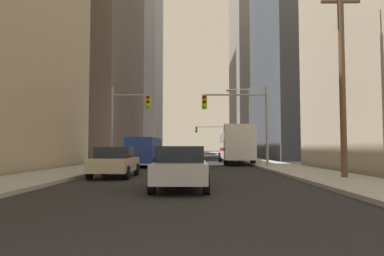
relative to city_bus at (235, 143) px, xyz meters
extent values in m
cube|color=#9E9E99|center=(-11.10, 18.51, -1.85)|extent=(3.56, 160.00, 0.15)
cube|color=#9E9E99|center=(2.67, 18.51, -1.85)|extent=(3.56, 160.00, 0.15)
cube|color=silver|center=(0.00, -0.01, 0.02)|extent=(2.84, 11.57, 2.90)
cube|color=black|center=(-1.26, -0.01, 0.54)|extent=(0.34, 10.58, 0.80)
cube|color=red|center=(-1.26, -0.01, -0.56)|extent=(0.33, 10.58, 0.28)
cylinder|color=black|center=(-1.17, 4.02, -1.43)|extent=(0.32, 1.00, 1.00)
cylinder|color=black|center=(1.18, 4.02, -1.43)|extent=(0.32, 1.00, 1.00)
cylinder|color=black|center=(-1.17, -3.23, -1.43)|extent=(0.32, 1.00, 1.00)
cylinder|color=black|center=(1.18, -3.23, -1.43)|extent=(0.32, 1.00, 1.00)
cube|color=navy|center=(-7.74, -6.17, -0.62)|extent=(2.17, 5.26, 1.90)
cube|color=black|center=(-7.74, -3.57, -0.20)|extent=(1.76, 0.08, 0.60)
cylinder|color=black|center=(-8.70, -4.51, -1.57)|extent=(0.24, 0.72, 0.72)
cylinder|color=black|center=(-6.78, -4.51, -1.57)|extent=(0.24, 0.72, 0.72)
cylinder|color=black|center=(-8.70, -7.84, -1.57)|extent=(0.24, 0.72, 0.72)
cylinder|color=black|center=(-6.78, -7.84, -1.57)|extent=(0.24, 0.72, 0.72)
cube|color=#B7BABF|center=(-4.24, -21.16, -1.28)|extent=(1.83, 4.21, 0.65)
cube|color=black|center=(-4.24, -21.31, -0.68)|extent=(1.60, 1.91, 0.55)
cylinder|color=black|center=(-5.10, -19.82, -1.61)|extent=(0.22, 0.64, 0.64)
cylinder|color=black|center=(-3.38, -19.82, -1.61)|extent=(0.22, 0.64, 0.64)
cylinder|color=black|center=(-5.10, -22.51, -1.61)|extent=(0.22, 0.64, 0.64)
cylinder|color=black|center=(-3.38, -22.51, -1.61)|extent=(0.22, 0.64, 0.64)
cube|color=#C6B793|center=(-7.77, -16.02, -1.28)|extent=(1.84, 4.22, 0.65)
cube|color=black|center=(-7.77, -16.17, -0.68)|extent=(1.60, 1.92, 0.55)
cylinder|color=black|center=(-8.63, -14.68, -1.61)|extent=(0.22, 0.64, 0.64)
cylinder|color=black|center=(-6.91, -14.68, -1.61)|extent=(0.22, 0.64, 0.64)
cylinder|color=black|center=(-8.63, -17.37, -1.61)|extent=(0.22, 0.64, 0.64)
cylinder|color=black|center=(-6.91, -17.37, -1.61)|extent=(0.22, 0.64, 0.64)
cube|color=maroon|center=(-4.34, -5.17, -1.28)|extent=(1.91, 4.25, 0.65)
cube|color=black|center=(-4.34, -5.32, -0.68)|extent=(1.63, 1.94, 0.55)
cylinder|color=black|center=(-5.21, -3.83, -1.61)|extent=(0.22, 0.64, 0.64)
cylinder|color=black|center=(-3.48, -3.83, -1.61)|extent=(0.22, 0.64, 0.64)
cylinder|color=black|center=(-5.21, -6.51, -1.61)|extent=(0.22, 0.64, 0.64)
cylinder|color=black|center=(-3.48, -6.51, -1.61)|extent=(0.22, 0.64, 0.64)
cylinder|color=gray|center=(-9.92, -7.84, 1.07)|extent=(0.18, 0.18, 6.00)
cylinder|color=gray|center=(-8.59, -7.84, 3.47)|extent=(2.67, 0.12, 0.12)
cube|color=gold|center=(-7.25, -7.84, 2.95)|extent=(0.38, 0.30, 1.05)
sphere|color=black|center=(-7.25, -8.01, 3.29)|extent=(0.24, 0.24, 0.24)
sphere|color=black|center=(-7.25, -8.01, 2.95)|extent=(0.24, 0.24, 0.24)
sphere|color=#19D833|center=(-7.25, -8.01, 2.61)|extent=(0.24, 0.24, 0.24)
cylinder|color=gray|center=(1.49, -7.84, 1.07)|extent=(0.18, 0.18, 6.00)
cylinder|color=gray|center=(-0.80, -7.84, 3.47)|extent=(4.59, 0.12, 0.12)
cube|color=gold|center=(-3.09, -7.84, 2.95)|extent=(0.38, 0.30, 1.05)
sphere|color=black|center=(-3.09, -8.01, 3.29)|extent=(0.24, 0.24, 0.24)
sphere|color=black|center=(-3.09, -8.01, 2.95)|extent=(0.24, 0.24, 0.24)
sphere|color=#19D833|center=(-3.09, -8.01, 2.61)|extent=(0.24, 0.24, 0.24)
cylinder|color=gray|center=(1.49, 30.94, 1.07)|extent=(0.18, 0.18, 6.00)
cylinder|color=gray|center=(-1.11, 30.94, 3.47)|extent=(5.20, 0.12, 0.12)
cube|color=gold|center=(-3.71, 30.94, 2.95)|extent=(0.38, 0.30, 1.05)
sphere|color=black|center=(-3.71, 30.77, 3.29)|extent=(0.24, 0.24, 0.24)
sphere|color=#F9A514|center=(-3.71, 30.77, 2.95)|extent=(0.24, 0.24, 0.24)
sphere|color=black|center=(-3.71, 30.77, 2.61)|extent=(0.24, 0.24, 0.24)
cylinder|color=brown|center=(3.03, -17.56, 2.91)|extent=(0.28, 0.28, 9.68)
cube|color=brown|center=(3.03, -17.56, 6.35)|extent=(1.80, 0.12, 0.12)
cylinder|color=gray|center=(1.59, 1.15, 1.82)|extent=(0.16, 0.16, 7.50)
cylinder|color=gray|center=(0.55, 1.15, 5.37)|extent=(2.08, 0.10, 0.10)
ellipsoid|color=#4C4C51|center=(-0.49, 1.15, 5.27)|extent=(0.56, 0.32, 0.20)
cube|color=#66564C|center=(-26.24, 18.47, 15.30)|extent=(25.58, 24.56, 34.45)
cube|color=#93939E|center=(-20.80, 60.84, 27.68)|extent=(14.07, 20.29, 59.22)
cube|color=#4C515B|center=(13.71, 16.02, 13.34)|extent=(16.16, 21.63, 30.54)
cube|color=gray|center=(17.35, 56.54, 28.76)|extent=(22.89, 25.34, 61.37)
camera|label=1|loc=(-3.68, -33.69, -0.48)|focal=32.97mm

